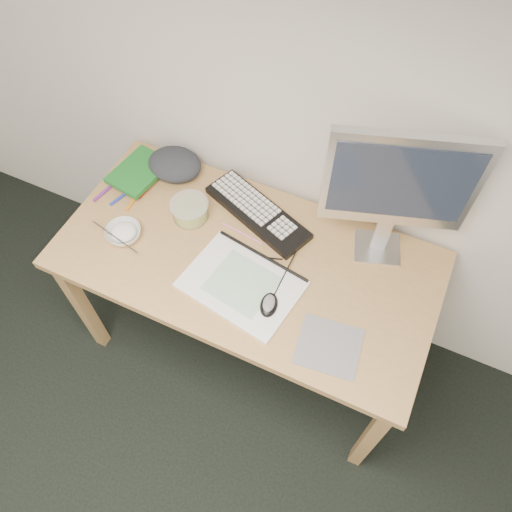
% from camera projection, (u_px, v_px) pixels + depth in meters
% --- Properties ---
extents(desk, '(1.40, 0.70, 0.75)m').
position_uv_depth(desk, '(247.00, 269.00, 1.90)').
color(desk, tan).
rests_on(desk, ground).
extents(mousepad, '(0.23, 0.21, 0.00)m').
position_uv_depth(mousepad, '(329.00, 346.00, 1.64)').
color(mousepad, gray).
rests_on(mousepad, desk).
extents(sketchpad, '(0.44, 0.35, 0.01)m').
position_uv_depth(sketchpad, '(242.00, 284.00, 1.76)').
color(sketchpad, silver).
rests_on(sketchpad, desk).
extents(keyboard, '(0.48, 0.30, 0.03)m').
position_uv_depth(keyboard, '(258.00, 213.00, 1.93)').
color(keyboard, black).
rests_on(keyboard, desk).
extents(monitor, '(0.47, 0.19, 0.56)m').
position_uv_depth(monitor, '(399.00, 185.00, 1.56)').
color(monitor, silver).
rests_on(monitor, desk).
extents(mouse, '(0.08, 0.11, 0.03)m').
position_uv_depth(mouse, '(269.00, 303.00, 1.70)').
color(mouse, black).
rests_on(mouse, sketchpad).
extents(rice_bowl, '(0.15, 0.15, 0.04)m').
position_uv_depth(rice_bowl, '(124.00, 233.00, 1.87)').
color(rice_bowl, silver).
rests_on(rice_bowl, desk).
extents(chopsticks, '(0.23, 0.07, 0.02)m').
position_uv_depth(chopsticks, '(115.00, 237.00, 1.83)').
color(chopsticks, '#B5B5B7').
rests_on(chopsticks, rice_bowl).
extents(fruit_tub, '(0.16, 0.16, 0.07)m').
position_uv_depth(fruit_tub, '(190.00, 210.00, 1.91)').
color(fruit_tub, '#F0D854').
rests_on(fruit_tub, desk).
extents(book_red, '(0.17, 0.22, 0.02)m').
position_uv_depth(book_red, '(139.00, 172.00, 2.05)').
color(book_red, maroon).
rests_on(book_red, desk).
extents(book_green, '(0.20, 0.26, 0.02)m').
position_uv_depth(book_green, '(139.00, 171.00, 2.02)').
color(book_green, '#1B6E24').
rests_on(book_green, book_red).
extents(cloth_lump, '(0.19, 0.16, 0.08)m').
position_uv_depth(cloth_lump, '(175.00, 164.00, 2.04)').
color(cloth_lump, '#23252B').
rests_on(cloth_lump, desk).
extents(pencil_pink, '(0.18, 0.03, 0.01)m').
position_uv_depth(pencil_pink, '(242.00, 233.00, 1.89)').
color(pencil_pink, pink).
rests_on(pencil_pink, desk).
extents(pencil_tan, '(0.16, 0.08, 0.01)m').
position_uv_depth(pencil_tan, '(239.00, 251.00, 1.84)').
color(pencil_tan, tan).
rests_on(pencil_tan, desk).
extents(pencil_black, '(0.16, 0.06, 0.01)m').
position_uv_depth(pencil_black, '(260.00, 257.00, 1.83)').
color(pencil_black, black).
rests_on(pencil_black, desk).
extents(marker_blue, '(0.05, 0.13, 0.01)m').
position_uv_depth(marker_blue, '(123.00, 195.00, 1.99)').
color(marker_blue, '#2132B7').
rests_on(marker_blue, desk).
extents(marker_orange, '(0.02, 0.14, 0.01)m').
position_uv_depth(marker_orange, '(135.00, 197.00, 1.98)').
color(marker_orange, orange).
rests_on(marker_orange, desk).
extents(marker_purple, '(0.04, 0.14, 0.01)m').
position_uv_depth(marker_purple, '(107.00, 190.00, 2.00)').
color(marker_purple, '#6E2587').
rests_on(marker_purple, desk).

